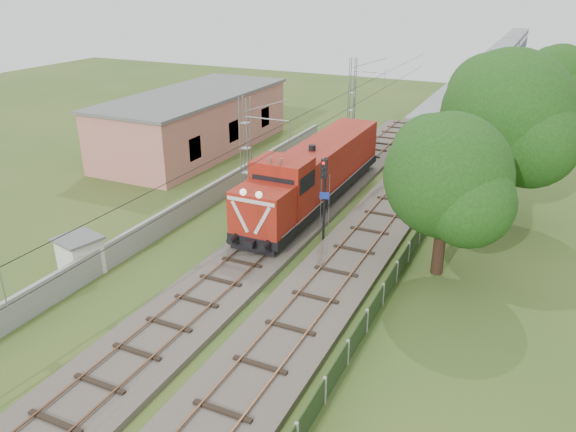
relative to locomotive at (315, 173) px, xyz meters
The scene contains 15 objects.
ground 16.22m from the locomotive, 90.00° to the right, with size 140.00×140.00×0.00m, color #33541F.
track_main 9.31m from the locomotive, 90.00° to the right, with size 4.20×70.00×0.45m.
track_side 6.73m from the locomotive, 38.30° to the left, with size 4.20×80.00×0.45m.
catenary 5.29m from the locomotive, 126.04° to the right, with size 3.31×70.00×8.00m.
boundary_wall 7.83m from the locomotive, 148.06° to the right, with size 0.25×40.00×1.50m, color #9E9E99.
station_building 16.97m from the locomotive, 152.07° to the left, with size 8.40×20.40×5.22m.
fence 15.41m from the locomotive, 58.49° to the right, with size 0.12×32.00×1.20m.
locomotive is the anchor object (origin of this frame).
coach_rake 58.11m from the locomotive, 85.06° to the left, with size 3.20×95.33×3.69m.
signal_post 5.77m from the locomotive, 61.83° to the right, with size 0.56×0.44×5.16m.
relay_hut 16.15m from the locomotive, 117.37° to the right, with size 2.49×2.49×2.12m.
tree_a 11.95m from the locomotive, 32.13° to the right, with size 6.70×6.38×8.69m.
tree_b 12.69m from the locomotive, 12.75° to the left, with size 8.42×8.02×10.91m.
tree_c 23.12m from the locomotive, 62.83° to the left, with size 6.64×6.32×8.60m.
tree_d 36.34m from the locomotive, 67.18° to the left, with size 6.42×6.11×8.32m.
Camera 1 is at (13.81, -17.46, 14.60)m, focal length 35.00 mm.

